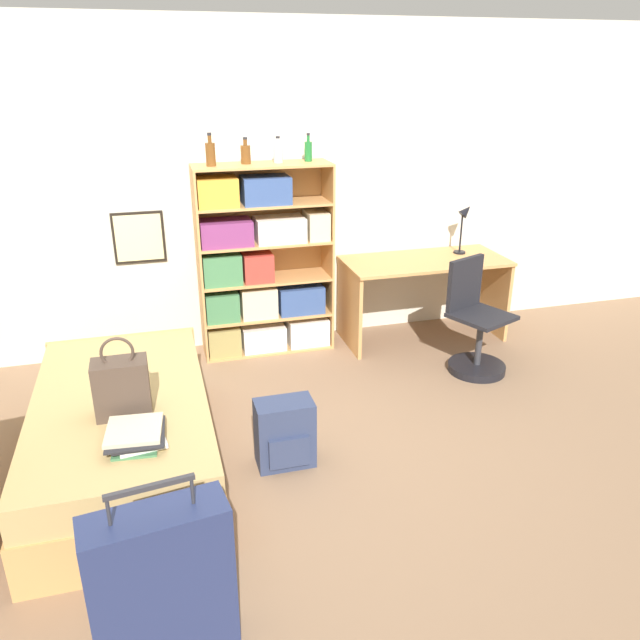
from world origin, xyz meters
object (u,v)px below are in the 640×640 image
(book_stack_on_bed, at_px, (136,435))
(bottle_blue, at_px, (308,151))
(desk_lamp, at_px, (465,220))
(desk, at_px, (424,282))
(bottle_green, at_px, (210,153))
(suitcase, at_px, (162,587))
(backpack, at_px, (285,434))
(bottle_clear, at_px, (278,153))
(bed, at_px, (124,432))
(bookcase, at_px, (260,270))
(desk_chair, at_px, (475,335))
(bottle_brown, at_px, (246,154))
(handbag, at_px, (122,387))

(book_stack_on_bed, height_order, bottle_blue, bottle_blue)
(desk_lamp, bearing_deg, desk, -165.98)
(book_stack_on_bed, height_order, bottle_green, bottle_green)
(suitcase, height_order, backpack, suitcase)
(bottle_green, distance_m, bottle_clear, 0.52)
(book_stack_on_bed, xyz_separation_m, desk, (2.40, 1.83, -0.01))
(bed, distance_m, backpack, 0.95)
(suitcase, distance_m, bottle_clear, 3.33)
(desk, bearing_deg, bookcase, 174.56)
(book_stack_on_bed, relative_size, suitcase, 0.43)
(bottle_green, bearing_deg, bed, -117.83)
(book_stack_on_bed, relative_size, bottle_clear, 1.80)
(book_stack_on_bed, xyz_separation_m, bottle_green, (0.66, 1.96, 1.11))
(bottle_blue, height_order, desk, bottle_blue)
(bed, xyz_separation_m, desk_chair, (2.63, 0.62, 0.05))
(bottle_brown, relative_size, desk_lamp, 0.45)
(suitcase, bearing_deg, bottle_blue, 64.90)
(book_stack_on_bed, xyz_separation_m, suitcase, (0.07, -0.87, -0.17))
(handbag, height_order, desk_lamp, desk_lamp)
(bookcase, bearing_deg, suitcase, -108.01)
(bed, distance_m, desk_lamp, 3.31)
(bottle_clear, bearing_deg, backpack, -101.88)
(handbag, xyz_separation_m, desk, (2.46, 1.53, -0.14))
(handbag, distance_m, bottle_green, 2.06)
(handbag, xyz_separation_m, suitcase, (0.14, -1.17, -0.29))
(bottle_blue, xyz_separation_m, desk_chair, (1.11, -0.87, -1.34))
(bottle_clear, distance_m, desk, 1.65)
(handbag, distance_m, bottle_blue, 2.46)
(suitcase, xyz_separation_m, desk_chair, (2.46, 2.01, -0.07))
(bottle_brown, bearing_deg, bottle_green, -169.98)
(desk_lamp, xyz_separation_m, desk_chair, (-0.26, -0.79, -0.72))
(bed, relative_size, desk, 1.34)
(bed, bearing_deg, desk_chair, 13.18)
(desk_lamp, bearing_deg, book_stack_on_bed, -145.31)
(bottle_brown, bearing_deg, book_stack_on_bed, -114.88)
(bottle_green, relative_size, bottle_brown, 1.22)
(suitcase, height_order, bottle_blue, bottle_blue)
(handbag, height_order, bottle_blue, bottle_blue)
(bookcase, relative_size, desk, 1.12)
(bottle_clear, xyz_separation_m, desk_chair, (1.35, -0.86, -1.33))
(desk_lamp, bearing_deg, bottle_clear, 177.62)
(book_stack_on_bed, distance_m, desk_chair, 2.78)
(bottle_green, relative_size, bottle_blue, 1.13)
(bed, height_order, desk_lamp, desk_lamp)
(bottle_clear, distance_m, desk_chair, 2.08)
(backpack, bearing_deg, bottle_brown, 86.38)
(handbag, height_order, book_stack_on_bed, handbag)
(bookcase, bearing_deg, bottle_green, -178.75)
(handbag, xyz_separation_m, bottle_blue, (1.48, 1.71, 0.98))
(bookcase, relative_size, desk_chair, 1.74)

